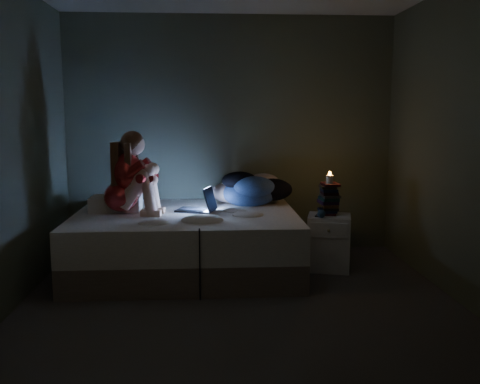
{
  "coord_description": "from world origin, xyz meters",
  "views": [
    {
      "loc": [
        -0.25,
        -3.88,
        1.54
      ],
      "look_at": [
        0.05,
        1.0,
        0.8
      ],
      "focal_mm": 38.84,
      "sensor_mm": 36.0,
      "label": 1
    }
  ],
  "objects": [
    {
      "name": "floor",
      "position": [
        0.0,
        0.0,
        -0.01
      ],
      "size": [
        3.6,
        3.8,
        0.02
      ],
      "primitive_type": "cube",
      "color": "#3A3634",
      "rests_on": "ground"
    },
    {
      "name": "wall_back",
      "position": [
        0.0,
        1.91,
        1.3
      ],
      "size": [
        3.6,
        0.02,
        2.6
      ],
      "primitive_type": "cube",
      "color": "#4A513F",
      "rests_on": "ground"
    },
    {
      "name": "wall_front",
      "position": [
        0.0,
        -1.91,
        1.3
      ],
      "size": [
        3.6,
        0.02,
        2.6
      ],
      "primitive_type": "cube",
      "color": "#4A513F",
      "rests_on": "ground"
    },
    {
      "name": "wall_right",
      "position": [
        1.81,
        0.0,
        1.3
      ],
      "size": [
        0.02,
        3.8,
        2.6
      ],
      "primitive_type": "cube",
      "color": "#4A513F",
      "rests_on": "ground"
    },
    {
      "name": "bed",
      "position": [
        -0.47,
        1.1,
        0.29
      ],
      "size": [
        2.13,
        1.6,
        0.59
      ],
      "primitive_type": null,
      "color": "#BAB6AE",
      "rests_on": "ground"
    },
    {
      "name": "pillow",
      "position": [
        -1.17,
        1.27,
        0.66
      ],
      "size": [
        0.48,
        0.34,
        0.14
      ],
      "primitive_type": "cube",
      "color": "white",
      "rests_on": "bed"
    },
    {
      "name": "woman",
      "position": [
        -1.08,
        1.07,
        0.99
      ],
      "size": [
        0.54,
        0.39,
        0.8
      ],
      "primitive_type": null,
      "rotation": [
        0.0,
        0.0,
        -0.15
      ],
      "color": "maroon",
      "rests_on": "bed"
    },
    {
      "name": "laptop",
      "position": [
        -0.38,
        1.16,
        0.71
      ],
      "size": [
        0.42,
        0.36,
        0.26
      ],
      "primitive_type": null,
      "rotation": [
        0.0,
        0.0,
        -0.32
      ],
      "color": "black",
      "rests_on": "bed"
    },
    {
      "name": "clothes_pile",
      "position": [
        0.18,
        1.53,
        0.77
      ],
      "size": [
        0.65,
        0.53,
        0.37
      ],
      "primitive_type": null,
      "rotation": [
        0.0,
        0.0,
        -0.07
      ],
      "color": "navy",
      "rests_on": "bed"
    },
    {
      "name": "nightstand",
      "position": [
        0.94,
        1.08,
        0.27
      ],
      "size": [
        0.49,
        0.46,
        0.55
      ],
      "primitive_type": "cube",
      "rotation": [
        0.0,
        0.0,
        -0.25
      ],
      "color": "silver",
      "rests_on": "ground"
    },
    {
      "name": "book_stack",
      "position": [
        0.94,
        1.13,
        0.7
      ],
      "size": [
        0.19,
        0.25,
        0.31
      ],
      "primitive_type": null,
      "color": "black",
      "rests_on": "nightstand"
    },
    {
      "name": "candle",
      "position": [
        0.94,
        1.13,
        0.89
      ],
      "size": [
        0.07,
        0.07,
        0.08
      ],
      "primitive_type": "cylinder",
      "color": "beige",
      "rests_on": "book_stack"
    },
    {
      "name": "phone",
      "position": [
        0.85,
        1.02,
        0.55
      ],
      "size": [
        0.09,
        0.15,
        0.01
      ],
      "primitive_type": "cube",
      "rotation": [
        0.0,
        0.0,
        -0.15
      ],
      "color": "black",
      "rests_on": "nightstand"
    },
    {
      "name": "blue_orb",
      "position": [
        0.87,
        0.93,
        0.59
      ],
      "size": [
        0.08,
        0.08,
        0.08
      ],
      "primitive_type": "sphere",
      "color": "navy",
      "rests_on": "nightstand"
    }
  ]
}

